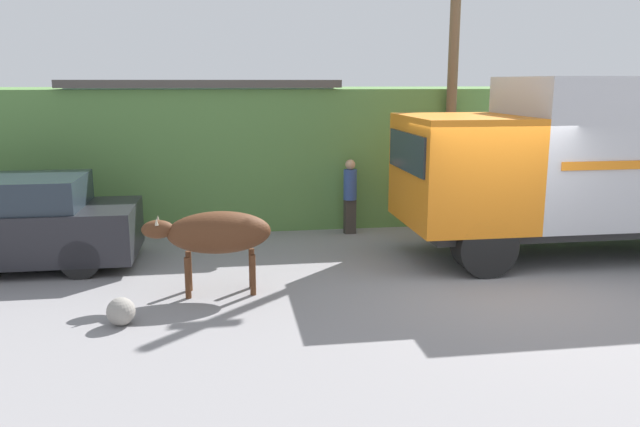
{
  "coord_description": "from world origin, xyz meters",
  "views": [
    {
      "loc": [
        -4.36,
        -9.2,
        3.2
      ],
      "look_at": [
        -2.84,
        0.68,
        1.07
      ],
      "focal_mm": 35.0,
      "sensor_mm": 36.0,
      "label": 1
    }
  ],
  "objects": [
    {
      "name": "ground_plane",
      "position": [
        0.0,
        0.0,
        0.0
      ],
      "size": [
        60.0,
        60.0,
        0.0
      ],
      "primitive_type": "plane",
      "color": "gray"
    },
    {
      "name": "hillside_embankment",
      "position": [
        0.0,
        7.03,
        1.52
      ],
      "size": [
        32.0,
        6.15,
        3.03
      ],
      "color": "#568442",
      "rests_on": "ground_plane"
    },
    {
      "name": "building_backdrop",
      "position": [
        -4.77,
        5.19,
        1.63
      ],
      "size": [
        5.75,
        2.7,
        3.22
      ],
      "color": "#8CC69E",
      "rests_on": "ground_plane"
    },
    {
      "name": "cargo_truck",
      "position": [
        2.27,
        1.26,
        1.8
      ],
      "size": [
        6.65,
        2.43,
        3.27
      ],
      "rotation": [
        0.0,
        0.0,
        0.03
      ],
      "color": "#2D2D2D",
      "rests_on": "ground_plane"
    },
    {
      "name": "brown_cow",
      "position": [
        -4.53,
        0.08,
        0.94
      ],
      "size": [
        1.92,
        0.65,
        1.28
      ],
      "rotation": [
        0.0,
        0.0,
        -0.07
      ],
      "color": "#512D19",
      "rests_on": "ground_plane"
    },
    {
      "name": "parked_suv",
      "position": [
        -8.07,
        1.96,
        0.77
      ],
      "size": [
        4.3,
        1.83,
        1.6
      ],
      "rotation": [
        0.0,
        0.0,
        -0.04
      ],
      "color": "#232328",
      "rests_on": "ground_plane"
    },
    {
      "name": "pedestrian_on_hill",
      "position": [
        -1.76,
        3.54,
        0.89
      ],
      "size": [
        0.31,
        0.31,
        1.59
      ],
      "rotation": [
        0.0,
        0.0,
        3.26
      ],
      "color": "#38332D",
      "rests_on": "ground_plane"
    },
    {
      "name": "utility_pole",
      "position": [
        0.49,
        3.78,
        3.5
      ],
      "size": [
        0.9,
        0.22,
        6.77
      ],
      "color": "brown",
      "rests_on": "ground_plane"
    },
    {
      "name": "roadside_rock",
      "position": [
        -5.79,
        -1.03,
        0.19
      ],
      "size": [
        0.38,
        0.38,
        0.38
      ],
      "color": "gray",
      "rests_on": "ground_plane"
    }
  ]
}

